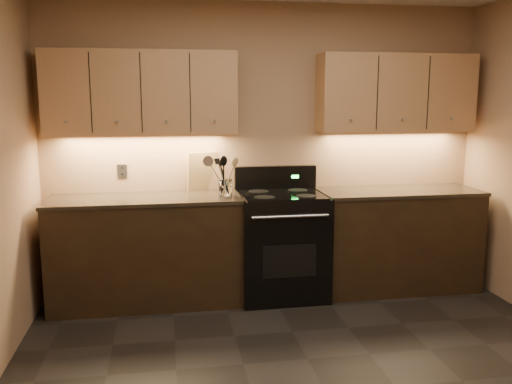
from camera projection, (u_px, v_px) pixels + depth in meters
wall_back at (266, 148)px, 4.98m from camera, size 4.00×0.04×2.60m
counter_left at (147, 250)px, 4.66m from camera, size 1.62×0.62×0.93m
counter_right at (396, 239)px, 5.03m from camera, size 1.46×0.62×0.93m
stove at (281, 243)px, 4.83m from camera, size 0.76×0.68×1.14m
upper_cab_left at (142, 93)px, 4.57m from camera, size 1.60×0.30×0.70m
upper_cab_right at (396, 93)px, 4.95m from camera, size 1.44×0.30×0.70m
outlet_plate at (122, 171)px, 4.79m from camera, size 0.08×0.01×0.12m
utensil_crock at (225, 189)px, 4.61m from camera, size 0.12×0.12×0.14m
cutting_board at (202, 171)px, 4.89m from camera, size 0.28×0.15×0.35m
wooden_spoon at (223, 176)px, 4.59m from camera, size 0.18×0.08×0.33m
black_spoon at (223, 175)px, 4.61m from camera, size 0.07×0.12×0.34m
black_turner at (228, 176)px, 4.58m from camera, size 0.17×0.18×0.33m
steel_spatula at (228, 174)px, 4.60m from camera, size 0.20×0.14×0.36m
steel_skimmer at (228, 174)px, 4.57m from camera, size 0.25×0.13×0.36m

